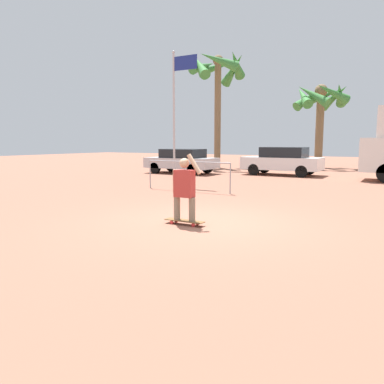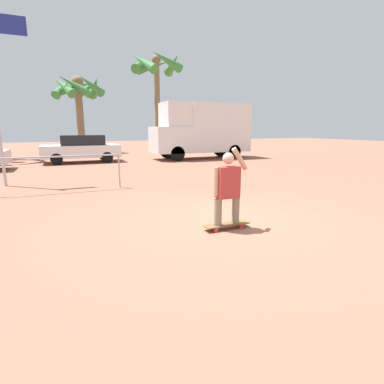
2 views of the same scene
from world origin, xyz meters
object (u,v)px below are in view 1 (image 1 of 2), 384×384
object	(u,v)px
palm_tree_center_background	(321,100)
palm_tree_far_left	(218,73)
skateboard	(184,221)
parked_car_white	(283,161)
person_skateboarder	(184,186)
flagpole	(176,106)
parked_car_silver	(182,160)

from	to	relation	value
palm_tree_center_background	palm_tree_far_left	size ratio (longest dim) A/B	0.74
skateboard	parked_car_white	bearing A→B (deg)	97.70
person_skateboarder	skateboard	bearing A→B (deg)	-0.00
palm_tree_center_background	flagpole	size ratio (longest dim) A/B	1.04
skateboard	person_skateboarder	bearing A→B (deg)	180.00
flagpole	person_skateboarder	bearing A→B (deg)	-56.30
skateboard	flagpole	xyz separation A→B (m)	(-4.41, 6.61, 3.15)
parked_car_white	flagpole	size ratio (longest dim) A/B	0.74
parked_car_white	skateboard	bearing A→B (deg)	-82.30
palm_tree_far_left	person_skateboarder	bearing A→B (deg)	-65.88
person_skateboarder	palm_tree_far_left	size ratio (longest dim) A/B	0.19
palm_tree_center_background	skateboard	bearing A→B (deg)	-86.33
parked_car_silver	palm_tree_center_background	distance (m)	11.02
palm_tree_center_background	person_skateboarder	bearing A→B (deg)	-86.34
parked_car_white	palm_tree_center_background	world-z (taller)	palm_tree_center_background
skateboard	person_skateboarder	distance (m)	0.76
flagpole	palm_tree_far_left	bearing A→B (deg)	106.65
parked_car_silver	palm_tree_far_left	size ratio (longest dim) A/B	0.51
parked_car_white	parked_car_silver	distance (m)	5.51
palm_tree_center_background	parked_car_white	bearing A→B (deg)	-94.06
parked_car_silver	palm_tree_center_background	world-z (taller)	palm_tree_center_background
parked_car_silver	palm_tree_far_left	bearing A→B (deg)	94.12
palm_tree_center_background	palm_tree_far_left	xyz separation A→B (m)	(-6.06, -3.43, 1.78)
skateboard	palm_tree_center_background	xyz separation A→B (m)	(-1.27, 19.78, 4.44)
parked_car_white	person_skateboarder	bearing A→B (deg)	-82.30
parked_car_white	flagpole	xyz separation A→B (m)	(-2.66, -6.34, 2.45)
palm_tree_far_left	flagpole	xyz separation A→B (m)	(2.91, -9.74, -3.07)
palm_tree_far_left	flagpole	distance (m)	10.62
person_skateboarder	parked_car_silver	distance (m)	13.12
skateboard	palm_tree_far_left	distance (m)	18.97
person_skateboarder	parked_car_white	distance (m)	13.07
skateboard	parked_car_silver	size ratio (longest dim) A/B	0.23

